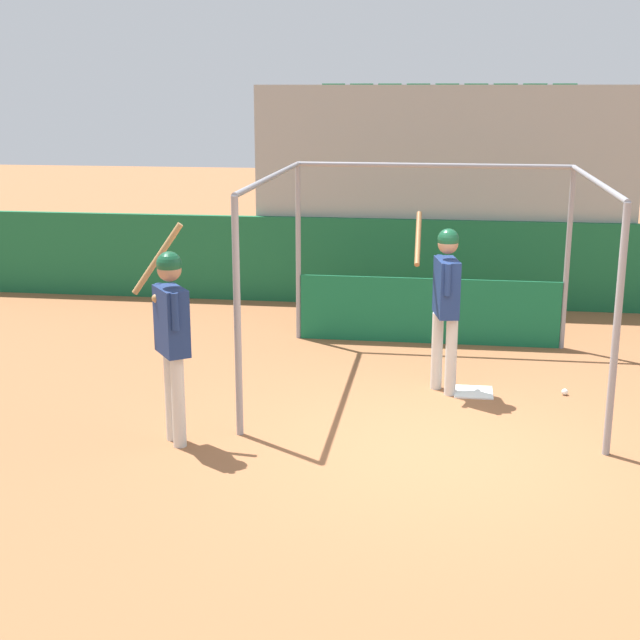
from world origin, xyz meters
name	(u,v)px	position (x,y,z in m)	size (l,w,h in m)	color
ground_plane	(430,448)	(0.00, 0.00, 0.00)	(60.00, 60.00, 0.00)	#935B38
outfield_wall	(440,264)	(0.00, 5.85, 0.69)	(24.00, 0.12, 1.38)	#196038
bleacher_section	(443,184)	(0.00, 7.91, 1.73)	(5.95, 4.00, 3.46)	#9E9E99
batting_cage	(428,276)	(-0.12, 2.95, 1.10)	(3.65, 3.69, 2.44)	gray
home_plate	(473,392)	(0.45, 1.69, 0.01)	(0.44, 0.44, 0.02)	white
player_batter	(445,293)	(0.10, 1.70, 1.17)	(0.53, 0.89, 2.01)	silver
player_waiting	(171,327)	(-2.49, -0.21, 1.18)	(0.69, 0.62, 2.14)	silver
baseball	(565,392)	(1.48, 1.76, 0.04)	(0.07, 0.07, 0.07)	white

